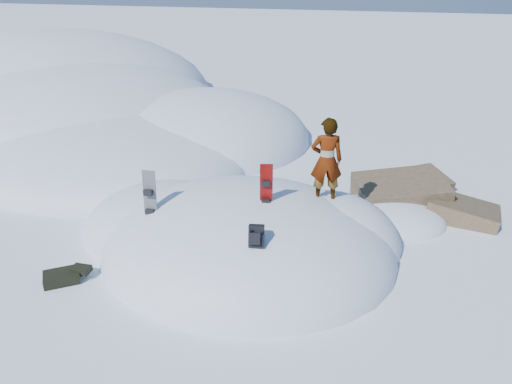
% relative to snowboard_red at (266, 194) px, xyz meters
% --- Properties ---
extents(ground, '(120.00, 120.00, 0.00)m').
position_rel_snowboard_red_xyz_m(ground, '(-0.50, 0.17, -1.65)').
color(ground, white).
rests_on(ground, ground).
extents(snow_mound, '(8.00, 6.00, 3.00)m').
position_rel_snowboard_red_xyz_m(snow_mound, '(-0.67, 0.41, -1.65)').
color(snow_mound, white).
rests_on(snow_mound, ground).
extents(snow_ridge, '(21.50, 18.50, 6.40)m').
position_rel_snowboard_red_xyz_m(snow_ridge, '(-10.93, 10.01, -1.65)').
color(snow_ridge, white).
rests_on(snow_ridge, ground).
extents(rock_outcrop, '(4.68, 4.41, 1.68)m').
position_rel_snowboard_red_xyz_m(rock_outcrop, '(3.22, 3.18, -1.64)').
color(rock_outcrop, brown).
rests_on(rock_outcrop, ground).
extents(snowboard_red, '(0.31, 0.25, 1.50)m').
position_rel_snowboard_red_xyz_m(snowboard_red, '(0.00, 0.00, 0.00)').
color(snowboard_red, red).
rests_on(snowboard_red, snow_mound).
extents(snowboard_dark, '(0.30, 0.20, 1.60)m').
position_rel_snowboard_red_xyz_m(snowboard_dark, '(-2.56, -0.47, -0.30)').
color(snowboard_dark, black).
rests_on(snowboard_dark, snow_mound).
extents(backpack, '(0.35, 0.40, 0.51)m').
position_rel_snowboard_red_xyz_m(backpack, '(0.11, -1.44, -0.23)').
color(backpack, black).
rests_on(backpack, snow_mound).
extents(gear_pile, '(1.00, 0.84, 0.26)m').
position_rel_snowboard_red_xyz_m(gear_pile, '(-4.03, -1.87, -1.52)').
color(gear_pile, black).
rests_on(gear_pile, ground).
extents(person, '(0.82, 0.63, 2.01)m').
position_rel_snowboard_red_xyz_m(person, '(1.19, 0.96, 0.53)').
color(person, slate).
rests_on(person, snow_mound).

